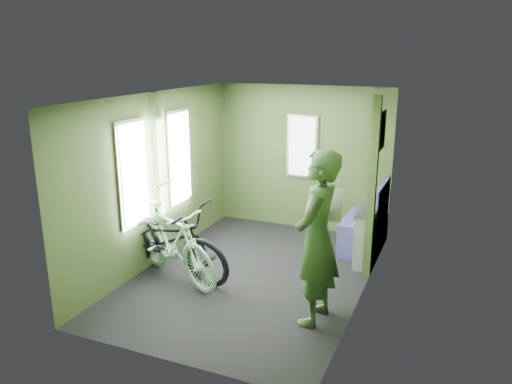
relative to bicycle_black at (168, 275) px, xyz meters
The scene contains 6 objects.
room 1.80m from the bicycle_black, 24.91° to the left, with size 4.00×4.02×2.31m.
bicycle_black is the anchor object (origin of this frame).
bicycle_mint 0.18m from the bicycle_black, 31.69° to the right, with size 0.48×1.70×1.02m, color #9DE1B5.
passenger 2.29m from the bicycle_black, ahead, with size 0.49×0.71×1.88m.
waste_box 2.62m from the bicycle_black, 28.09° to the left, with size 0.23×0.32×0.77m, color slate.
bench_seat 2.88m from the bicycle_black, 40.72° to the left, with size 0.55×0.97×1.02m.
Camera 1 is at (2.33, -5.44, 2.83)m, focal length 35.00 mm.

